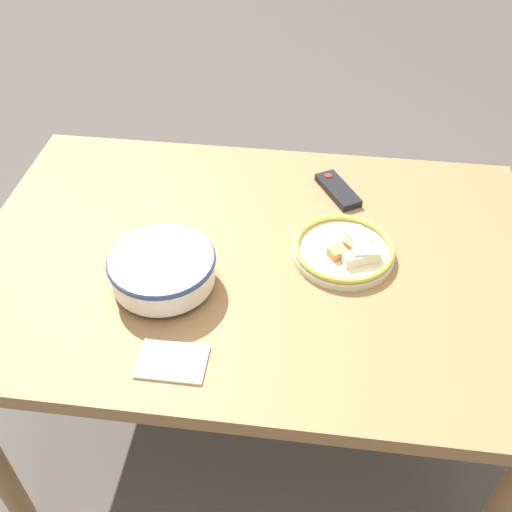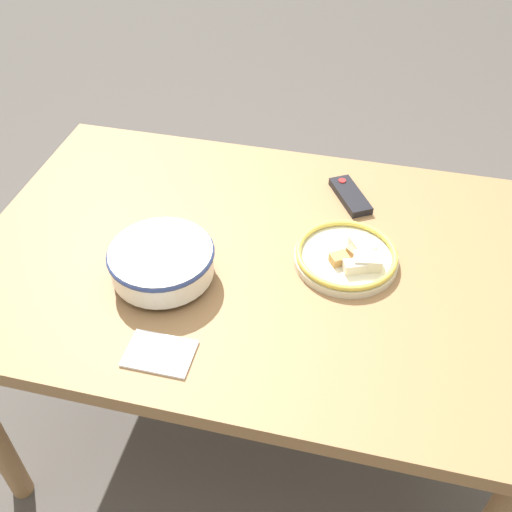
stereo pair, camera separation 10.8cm
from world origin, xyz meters
name	(u,v)px [view 1 (the left image)]	position (x,y,z in m)	size (l,w,h in m)	color
ground_plane	(254,418)	(0.00, 0.00, 0.00)	(8.00, 8.00, 0.00)	#4C4742
dining_table	(253,278)	(0.00, 0.00, 0.64)	(1.35, 0.92, 0.72)	olive
noodle_bowl	(163,268)	(-0.19, -0.12, 0.77)	(0.24, 0.24, 0.08)	silver
food_plate	(345,250)	(0.22, 0.02, 0.74)	(0.25, 0.25, 0.05)	beige
tv_remote	(338,190)	(0.19, 0.27, 0.73)	(0.13, 0.17, 0.02)	black
folded_napkin	(172,361)	(-0.12, -0.34, 0.72)	(0.14, 0.10, 0.01)	white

